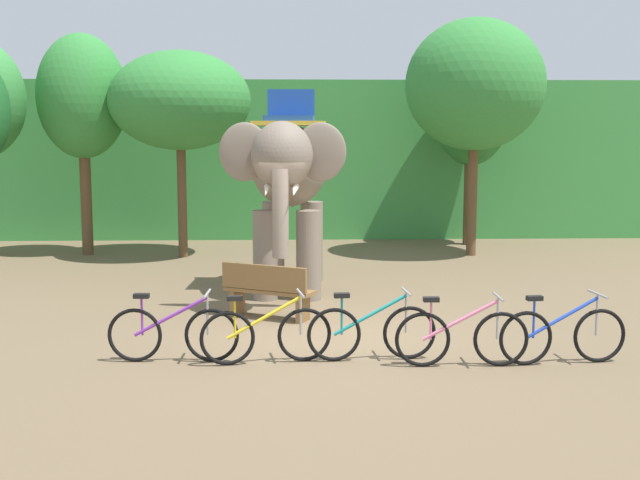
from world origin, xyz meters
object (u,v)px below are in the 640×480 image
at_px(elephant, 288,175).
at_px(bike_blue, 563,335).
at_px(tree_center_left, 475,85).
at_px(bike_purple, 173,333).
at_px(bike_teal, 372,331).
at_px(bike_pink, 461,337).
at_px(wooden_bench, 267,289).
at_px(tree_far_left, 180,101).
at_px(tree_center, 472,106).
at_px(tree_right, 82,98).
at_px(bike_yellow, 266,334).

xyz_separation_m(elephant, bike_blue, (3.53, -4.74, -1.82)).
xyz_separation_m(tree_center_left, bike_purple, (-5.90, -9.00, -3.69)).
height_order(bike_teal, bike_pink, same).
bearing_deg(bike_pink, wooden_bench, 132.77).
height_order(tree_center_left, bike_pink, tree_center_left).
relative_size(tree_far_left, tree_center, 0.92).
distance_m(bike_pink, wooden_bench, 3.75).
height_order(tree_center_left, bike_teal, tree_center_left).
height_order(tree_right, tree_center, tree_right).
bearing_deg(tree_center_left, bike_purple, -123.24).
bearing_deg(tree_center, tree_right, -171.39).
xyz_separation_m(tree_center_left, bike_yellow, (-4.69, -9.11, -3.69)).
relative_size(bike_yellow, bike_blue, 0.99).
bearing_deg(elephant, tree_far_left, 119.47).
height_order(tree_far_left, tree_center_left, tree_center_left).
bearing_deg(bike_yellow, bike_pink, -5.29).
bearing_deg(tree_far_left, bike_blue, -56.67).
bearing_deg(elephant, bike_pink, -65.37).
bearing_deg(tree_center_left, bike_blue, -95.36).
bearing_deg(tree_right, bike_yellow, -64.09).
bearing_deg(bike_purple, bike_teal, -0.27).
height_order(tree_right, bike_purple, tree_right).
relative_size(elephant, wooden_bench, 2.75).
bearing_deg(tree_center_left, tree_far_left, -179.83).
distance_m(tree_right, bike_pink, 12.57).
relative_size(tree_center_left, bike_yellow, 3.32).
relative_size(tree_right, bike_yellow, 3.12).
relative_size(tree_center_left, tree_center, 1.07).
distance_m(bike_purple, bike_blue, 5.03).
distance_m(tree_far_left, wooden_bench, 7.64).
bearing_deg(wooden_bench, bike_blue, -34.66).
height_order(tree_center, bike_blue, tree_center).
xyz_separation_m(tree_center_left, tree_center, (0.37, 1.90, -0.42)).
bearing_deg(bike_teal, tree_center, 71.36).
distance_m(elephant, bike_purple, 5.05).
distance_m(tree_center_left, elephant, 6.59).
relative_size(tree_right, elephant, 1.27).
bearing_deg(wooden_bench, tree_right, 123.13).
bearing_deg(tree_right, bike_purple, -70.03).
height_order(tree_right, elephant, tree_right).
distance_m(tree_center_left, tree_center, 1.98).
xyz_separation_m(bike_purple, bike_yellow, (1.21, -0.11, 0.00)).
bearing_deg(bike_pink, tree_far_left, 117.02).
height_order(tree_right, bike_pink, tree_right).
height_order(tree_right, bike_blue, tree_right).
height_order(tree_far_left, bike_blue, tree_far_left).
relative_size(tree_center_left, bike_blue, 3.30).
relative_size(tree_right, tree_far_left, 1.09).
distance_m(bike_yellow, bike_pink, 2.50).
bearing_deg(tree_center_left, elephant, -134.22).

